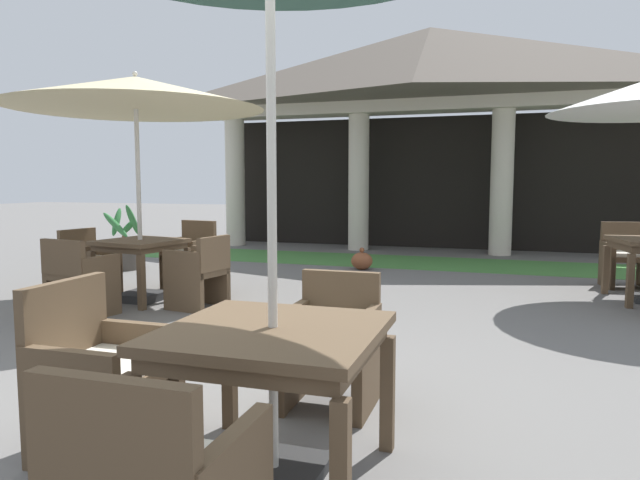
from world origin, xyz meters
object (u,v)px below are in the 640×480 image
at_px(patio_table_near_foreground, 140,249).
at_px(patio_chair_near_foreground_east, 199,273).
at_px(patio_chair_near_foreground_south, 79,277).
at_px(patio_chair_mid_right_north, 626,258).
at_px(patio_chair_mid_left_north, 332,344).
at_px(terracotta_urn, 362,261).
at_px(patio_chair_near_foreground_north, 190,257).
at_px(patio_chair_mid_left_west, 100,374).
at_px(patio_chair_near_foreground_west, 89,263).
at_px(patio_table_mid_left, 273,347).
at_px(potted_palm_left_edge, 125,251).
at_px(patio_umbrella_near_foreground, 136,94).

xyz_separation_m(patio_table_near_foreground, patio_chair_near_foreground_east, (0.88, -0.15, -0.23)).
xyz_separation_m(patio_chair_near_foreground_south, patio_chair_mid_right_north, (5.84, 3.67, -0.01)).
height_order(patio_chair_mid_left_north, terracotta_urn, patio_chair_mid_left_north).
xyz_separation_m(patio_chair_mid_right_north, terracotta_urn, (-3.78, 0.43, -0.26)).
height_order(patio_chair_near_foreground_north, patio_chair_mid_left_west, patio_chair_mid_left_west).
height_order(patio_chair_near_foreground_west, patio_chair_near_foreground_north, patio_chair_near_foreground_north).
xyz_separation_m(patio_table_mid_left, potted_palm_left_edge, (-4.89, 5.40, -0.35)).
relative_size(patio_chair_near_foreground_west, patio_table_mid_left, 0.82).
bearing_deg(terracotta_urn, patio_chair_mid_right_north, -6.47).
height_order(patio_table_near_foreground, patio_chair_near_foreground_east, patio_chair_near_foreground_east).
relative_size(patio_chair_near_foreground_west, terracotta_urn, 2.27).
bearing_deg(patio_table_mid_left, patio_table_near_foreground, 132.87).
xyz_separation_m(patio_umbrella_near_foreground, potted_palm_left_edge, (-1.75, 2.02, -2.14)).
relative_size(patio_chair_near_foreground_west, patio_chair_mid_right_north, 0.94).
bearing_deg(patio_chair_near_foreground_south, terracotta_urn, 72.66).
bearing_deg(potted_palm_left_edge, patio_chair_near_foreground_west, -65.11).
distance_m(patio_umbrella_near_foreground, patio_chair_near_foreground_west, 2.23).
bearing_deg(patio_chair_near_foreground_north, patio_umbrella_near_foreground, 90.00).
xyz_separation_m(patio_chair_near_foreground_north, potted_palm_left_edge, (-1.89, 1.14, -0.13)).
height_order(patio_chair_near_foreground_north, patio_chair_mid_left_north, patio_chair_near_foreground_north).
relative_size(patio_chair_near_foreground_west, patio_chair_near_foreground_north, 0.91).
xyz_separation_m(patio_chair_near_foreground_west, potted_palm_left_edge, (-0.87, 1.87, -0.09)).
relative_size(patio_table_mid_left, patio_chair_mid_left_north, 1.20).
height_order(patio_chair_mid_left_west, patio_chair_mid_right_north, patio_chair_mid_left_west).
relative_size(patio_umbrella_near_foreground, patio_chair_near_foreground_south, 3.60).
bearing_deg(patio_table_mid_left, patio_chair_near_foreground_south, 142.68).
xyz_separation_m(patio_umbrella_near_foreground, patio_chair_mid_left_north, (3.13, -2.41, -2.04)).
height_order(patio_table_near_foreground, patio_chair_mid_left_north, patio_chair_mid_left_north).
distance_m(patio_chair_mid_left_north, terracotta_urn, 5.76).
bearing_deg(terracotta_urn, potted_palm_left_edge, -161.79).
bearing_deg(patio_chair_near_foreground_south, patio_umbrella_near_foreground, 90.00).
xyz_separation_m(patio_chair_near_foreground_north, patio_table_mid_left, (2.99, -4.26, 0.22)).
bearing_deg(patio_chair_mid_right_north, patio_chair_mid_left_north, 54.62).
bearing_deg(terracotta_urn, patio_umbrella_near_foreground, -120.80).
height_order(patio_table_mid_left, patio_chair_mid_right_north, patio_chair_mid_right_north).
height_order(patio_table_near_foreground, patio_chair_near_foreground_west, patio_chair_near_foreground_west).
xyz_separation_m(patio_table_mid_left, patio_chair_mid_left_north, (-0.01, 0.97, -0.25)).
distance_m(potted_palm_left_edge, terracotta_urn, 3.86).
bearing_deg(potted_palm_left_edge, patio_chair_near_foreground_east, -39.48).
distance_m(patio_chair_near_foreground_south, patio_chair_mid_right_north, 6.90).
bearing_deg(patio_table_near_foreground, patio_chair_near_foreground_west, 170.60).
distance_m(patio_chair_near_foreground_north, patio_chair_mid_left_west, 4.72).
height_order(patio_chair_near_foreground_south, patio_table_mid_left, patio_chair_near_foreground_south).
distance_m(patio_chair_near_foreground_west, terracotta_urn, 4.17).
height_order(patio_table_near_foreground, patio_table_mid_left, patio_table_mid_left).
distance_m(patio_chair_mid_right_north, potted_palm_left_edge, 7.48).
xyz_separation_m(patio_chair_mid_left_west, patio_chair_mid_right_north, (3.54, 6.19, -0.01)).
height_order(patio_chair_near_foreground_west, patio_chair_mid_left_west, patio_chair_mid_left_west).
relative_size(patio_chair_mid_left_north, patio_chair_mid_right_north, 0.95).
distance_m(patio_table_near_foreground, patio_chair_mid_right_north, 6.35).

